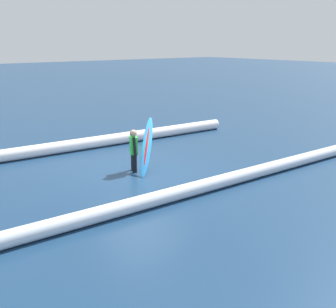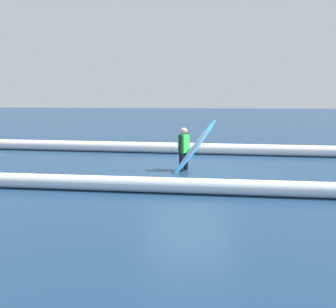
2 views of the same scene
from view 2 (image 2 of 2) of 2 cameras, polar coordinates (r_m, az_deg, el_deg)
The scene contains 5 objects.
ground_plane at distance 11.45m, azimuth 3.22°, elevation -2.55°, with size 131.64×131.64×0.00m, color navy.
surfer at distance 11.39m, azimuth 2.39°, elevation 1.07°, with size 0.32×0.57×1.30m.
surfboard at distance 11.19m, azimuth 4.19°, elevation 1.14°, with size 1.36×1.35×1.56m.
wave_crest_foreground at distance 15.01m, azimuth -0.62°, elevation 0.94°, with size 0.43×0.43×15.53m, color white.
wave_crest_midground at distance 8.73m, azimuth 4.31°, elevation -4.86°, with size 0.36×0.36×14.04m, color silver.
Camera 2 is at (-0.76, 11.21, 2.20)m, focal length 40.35 mm.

